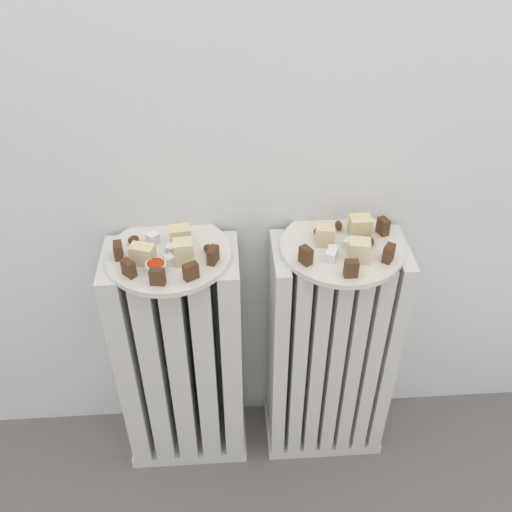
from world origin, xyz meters
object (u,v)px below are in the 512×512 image
(radiator_right, at_px, (329,354))
(plate_right, at_px, (342,247))
(fork, at_px, (148,254))
(radiator_left, at_px, (182,361))
(plate_left, at_px, (169,254))
(jam_bowl_left, at_px, (156,267))

(radiator_right, bearing_deg, plate_right, -116.57)
(fork, bearing_deg, radiator_left, 8.28)
(plate_left, bearing_deg, fork, -171.72)
(radiator_right, relative_size, jam_bowl_left, 15.25)
(radiator_right, height_order, plate_right, plate_right)
(radiator_right, distance_m, fork, 0.52)
(radiator_left, height_order, plate_right, plate_right)
(plate_right, relative_size, fork, 2.70)
(plate_right, relative_size, jam_bowl_left, 6.21)
(jam_bowl_left, height_order, fork, jam_bowl_left)
(radiator_left, height_order, radiator_right, same)
(jam_bowl_left, bearing_deg, radiator_right, 9.39)
(radiator_right, height_order, jam_bowl_left, jam_bowl_left)
(radiator_left, distance_m, radiator_right, 0.36)
(radiator_left, xyz_separation_m, plate_right, (0.36, 0.00, 0.33))
(radiator_left, relative_size, jam_bowl_left, 15.25)
(jam_bowl_left, distance_m, fork, 0.06)
(radiator_left, relative_size, radiator_right, 1.00)
(radiator_right, xyz_separation_m, plate_right, (-0.00, -0.00, 0.33))
(plate_right, bearing_deg, jam_bowl_left, -170.61)
(radiator_right, xyz_separation_m, fork, (-0.40, -0.01, 0.34))
(plate_right, xyz_separation_m, jam_bowl_left, (-0.38, -0.06, 0.02))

